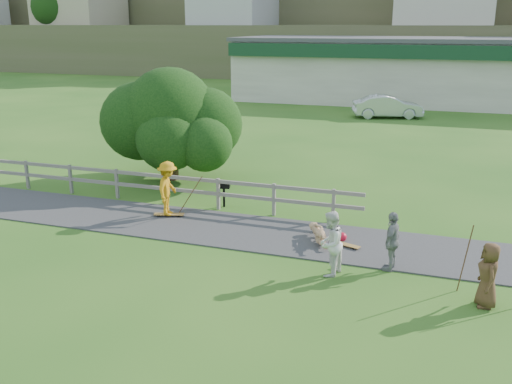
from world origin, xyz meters
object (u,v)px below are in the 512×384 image
Objects in this scene: skater_fallen at (319,234)px; spectator_c at (488,275)px; car_silver at (387,107)px; bbq at (224,194)px; skater_rider at (168,191)px; tree at (171,135)px; spectator_a at (330,244)px; spectator_b at (392,241)px.

spectator_c reaches higher than skater_fallen.
bbq is at bearing 155.45° from car_silver.
bbq is (-3.07, -21.89, -0.31)m from car_silver.
tree is (-2.08, 4.36, 0.95)m from skater_rider.
spectator_a is at bearing -41.33° from tree.
skater_rider reaches higher than skater_fallen.
tree is at bearing -113.43° from spectator_b.
skater_rider is 10.17m from spectator_c.
spectator_a reaches higher than spectator_c.
tree is 4.55m from bbq.
bbq reaches higher than skater_fallen.
spectator_b is at bearing -55.12° from skater_fallen.
spectator_c is 0.25× the size of tree.
skater_fallen is 24.20m from car_silver.
skater_rider is at bearing -102.22° from spectator_a.
spectator_a reaches higher than skater_fallen.
spectator_a is (0.73, -2.06, 0.57)m from skater_fallen.
skater_rider reaches higher than spectator_a.
skater_rider is at bearing -94.35° from spectator_b.
skater_fallen is 4.55m from bbq.
skater_fallen is at bearing -109.64° from spectator_b.
tree reaches higher than bbq.
spectator_b is at bearing 170.22° from car_silver.
spectator_b is at bearing -44.19° from bbq.
car_silver is (-5.28, 26.74, 0.01)m from spectator_c.
spectator_a reaches higher than car_silver.
spectator_a is at bearing -57.22° from bbq.
car_silver reaches higher than spectator_c.
skater_fallen is 1.67× the size of bbq.
skater_rider is 1.96× the size of bbq.
skater_rider is 1.13× the size of spectator_b.
spectator_a is 0.28× the size of tree.
skater_fallen is 2.25m from spectator_a.
skater_fallen is (5.22, -0.65, -0.62)m from skater_rider.
bbq is (3.38, -2.72, -1.39)m from tree.
skater_rider is 2.14m from bbq.
spectator_b is (2.17, -1.23, 0.51)m from skater_fallen.
skater_rider is 0.30× the size of tree.
skater_rider reaches higher than car_silver.
skater_fallen is 2.55m from spectator_b.
spectator_b is 1.04× the size of spectator_c.
tree reaches higher than spectator_b.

